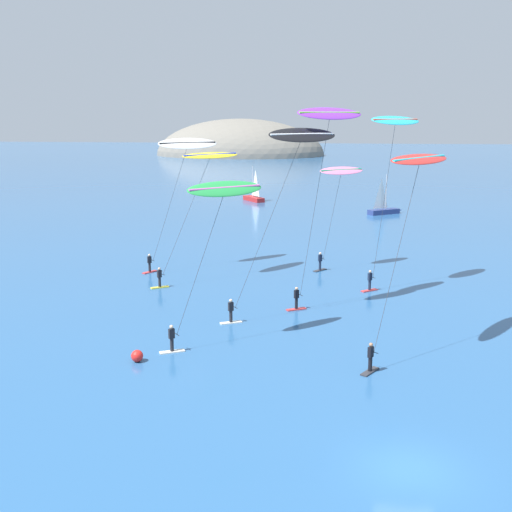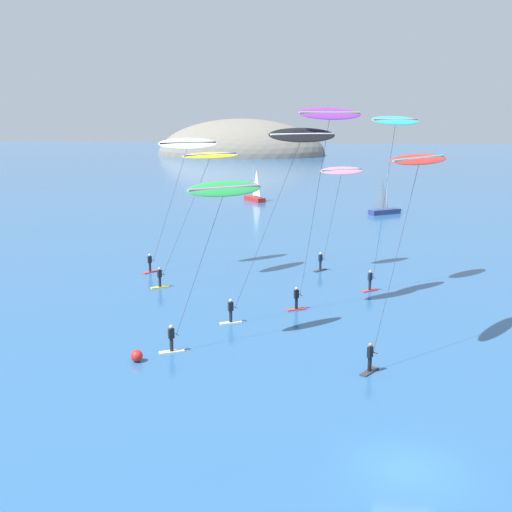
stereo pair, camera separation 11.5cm
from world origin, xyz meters
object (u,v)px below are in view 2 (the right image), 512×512
Objects in this scene: sailboat_near at (386,209)px; kitesurfer_yellow at (207,164)px; kitesurfer_purple at (328,127)px; marker_buoy at (137,356)px; sailboat_far at (254,197)px; kitesurfer_green at (220,202)px; kitesurfer_cyan at (394,133)px; kitesurfer_white at (186,152)px; kitesurfer_black at (297,149)px; kitesurfer_pink at (340,179)px; kitesurfer_red at (416,173)px.

kitesurfer_yellow is at bearing -114.97° from sailboat_near.
kitesurfer_purple reaches higher than marker_buoy.
sailboat_near is at bearing -29.98° from sailboat_far.
kitesurfer_green is 0.72× the size of kitesurfer_cyan.
kitesurfer_purple is (12.51, -57.85, 12.36)m from sailboat_far.
sailboat_near is 42.28m from kitesurfer_cyan.
kitesurfer_yellow is at bearing -52.68° from kitesurfer_white.
kitesurfer_green is at bearing -128.02° from kitesurfer_cyan.
sailboat_far is (-20.59, 11.88, 0.00)m from sailboat_near.
kitesurfer_black is at bearing -80.08° from sailboat_far.
sailboat_far is 60.46m from kitesurfer_purple.
kitesurfer_white reaches higher than marker_buoy.
kitesurfer_red is at bearing -78.95° from kitesurfer_pink.
kitesurfer_pink is at bearing 5.24° from kitesurfer_white.
kitesurfer_pink is 28.21m from marker_buoy.
kitesurfer_purple is 11.66m from kitesurfer_green.
kitesurfer_purple is (2.02, 2.19, 1.38)m from kitesurfer_black.
sailboat_near is at bearing 78.16° from kitesurfer_black.
kitesurfer_green reaches higher than kitesurfer_pink.
kitesurfer_green is (-7.24, -20.64, 0.57)m from kitesurfer_pink.
sailboat_near is 0.49× the size of kitesurfer_red.
kitesurfer_yellow is (-10.09, 6.97, -3.17)m from kitesurfer_purple.
kitesurfer_purple reaches higher than sailboat_far.
marker_buoy is (2.27, -23.26, -10.27)m from kitesurfer_white.
kitesurfer_cyan is (-0.05, 14.73, 1.85)m from kitesurfer_red.
kitesurfer_purple is 1.04× the size of kitesurfer_cyan.
marker_buoy is (-8.44, -10.63, -11.27)m from kitesurfer_black.
kitesurfer_pink is (-4.09, 20.94, -2.46)m from kitesurfer_red.
kitesurfer_black reaches higher than kitesurfer_green.
kitesurfer_red is at bearing -44.50° from kitesurfer_black.
marker_buoy is at bearing -167.05° from kitesurfer_red.
kitesurfer_black reaches higher than sailboat_near.
sailboat_near is at bearing 72.50° from marker_buoy.
kitesurfer_yellow is (-8.07, 9.16, -1.79)m from kitesurfer_black.
kitesurfer_yellow reaches higher than marker_buoy.
kitesurfer_white is 17.00× the size of marker_buoy.
kitesurfer_pink is at bearing 77.51° from kitesurfer_black.
sailboat_far is at bearing 95.42° from kitesurfer_green.
kitesurfer_cyan is (4.04, -6.21, 4.31)m from kitesurfer_pink.
kitesurfer_green is (6.55, -19.37, -1.85)m from kitesurfer_white.
kitesurfer_purple is 1.44× the size of kitesurfer_green.
marker_buoy is at bearing -128.46° from kitesurfer_black.
kitesurfer_black is at bearing -49.69° from kitesurfer_white.
marker_buoy is (-10.46, -12.82, -12.65)m from kitesurfer_purple.
sailboat_far is 61.93m from kitesurfer_black.
kitesurfer_red is at bearing -93.03° from sailboat_near.
kitesurfer_yellow reaches higher than sailboat_far.
kitesurfer_green is (-14.26, -54.90, 8.13)m from sailboat_near.
kitesurfer_cyan is (17.61, -52.35, 11.87)m from sailboat_far.
kitesurfer_pink is 13.38× the size of marker_buoy.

